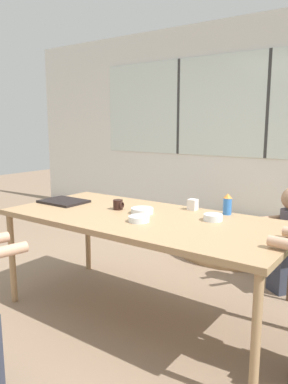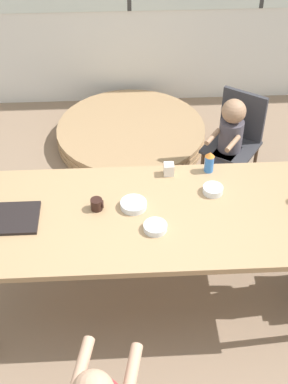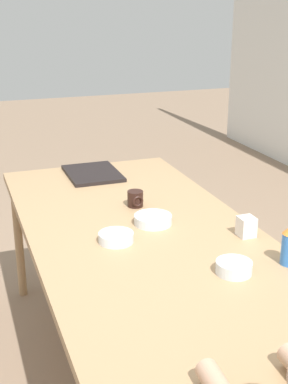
% 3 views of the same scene
% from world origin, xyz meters
% --- Properties ---
extents(ground_plane, '(16.00, 16.00, 0.00)m').
position_xyz_m(ground_plane, '(0.00, 0.00, 0.00)').
color(ground_plane, '#8C725B').
extents(dining_table, '(2.10, 0.97, 0.78)m').
position_xyz_m(dining_table, '(0.00, 0.00, 0.72)').
color(dining_table, tan).
rests_on(dining_table, ground_plane).
extents(chair_for_toddler, '(0.56, 0.56, 0.88)m').
position_xyz_m(chair_for_toddler, '(0.84, 1.20, 0.53)').
color(chair_for_toddler, '#333338').
rests_on(chair_for_toddler, ground_plane).
extents(person_toddler, '(0.36, 0.40, 0.92)m').
position_xyz_m(person_toddler, '(0.75, 1.07, 0.45)').
color(person_toddler, '#333847').
rests_on(person_toddler, ground_plane).
extents(food_tray_dark, '(0.37, 0.29, 0.02)m').
position_xyz_m(food_tray_dark, '(-0.84, -0.01, 0.79)').
color(food_tray_dark, black).
rests_on(food_tray_dark, dining_table).
extents(coffee_mug, '(0.08, 0.08, 0.08)m').
position_xyz_m(coffee_mug, '(-0.29, 0.06, 0.82)').
color(coffee_mug, black).
rests_on(coffee_mug, dining_table).
extents(sippy_cup, '(0.07, 0.07, 0.16)m').
position_xyz_m(sippy_cup, '(0.47, 0.41, 0.86)').
color(sippy_cup, blue).
rests_on(sippy_cup, dining_table).
extents(milk_carton_small, '(0.07, 0.07, 0.09)m').
position_xyz_m(milk_carton_small, '(0.19, 0.39, 0.82)').
color(milk_carton_small, silver).
rests_on(milk_carton_small, dining_table).
extents(bowl_white_shallow, '(0.14, 0.14, 0.04)m').
position_xyz_m(bowl_white_shallow, '(0.06, -0.14, 0.80)').
color(bowl_white_shallow, silver).
rests_on(bowl_white_shallow, dining_table).
extents(bowl_cereal, '(0.13, 0.13, 0.05)m').
position_xyz_m(bowl_cereal, '(0.46, 0.18, 0.80)').
color(bowl_cereal, silver).
rests_on(bowl_cereal, dining_table).
extents(bowl_fruit, '(0.17, 0.17, 0.04)m').
position_xyz_m(bowl_fruit, '(-0.06, 0.07, 0.80)').
color(bowl_fruit, silver).
rests_on(bowl_fruit, dining_table).
extents(folded_table_stack, '(1.43, 1.43, 0.18)m').
position_xyz_m(folded_table_stack, '(-0.03, 1.87, 0.09)').
color(folded_table_stack, tan).
rests_on(folded_table_stack, ground_plane).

